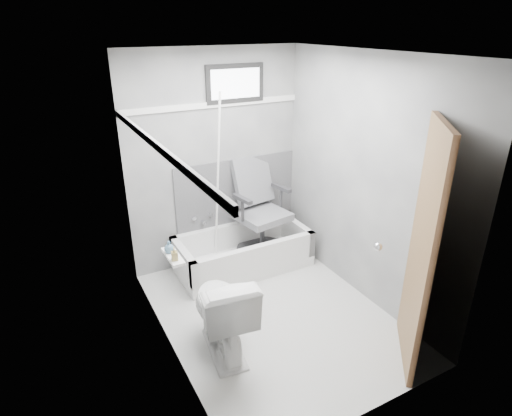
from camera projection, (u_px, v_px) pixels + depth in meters
floor at (273, 315)px, 4.15m from camera, size 2.60×2.60×0.00m
ceiling at (278, 53)px, 3.19m from camera, size 2.60×2.60×0.00m
wall_back at (215, 161)px, 4.72m from camera, size 2.00×0.02×2.40m
wall_front at (383, 273)px, 2.62m from camera, size 2.00×0.02×2.40m
wall_left at (162, 225)px, 3.24m from camera, size 0.02×2.60×2.40m
wall_right at (365, 182)px, 4.11m from camera, size 0.02×2.60×2.40m
bathtub at (243, 251)px, 4.88m from camera, size 1.50×0.70×0.42m
office_chair at (262, 209)px, 4.84m from camera, size 0.73×0.73×1.09m
toilet at (222, 311)px, 3.57m from camera, size 0.56×0.86×0.79m
door at (478, 261)px, 3.14m from camera, size 0.78×0.78×2.00m
window at (235, 83)px, 4.49m from camera, size 0.66×0.04×0.40m
backerboard at (237, 191)px, 4.98m from camera, size 1.50×0.02×0.78m
trim_back at (214, 105)px, 4.46m from camera, size 2.00×0.02×0.06m
trim_left at (156, 145)px, 3.00m from camera, size 0.02×2.60×0.06m
pole at (218, 182)px, 4.55m from camera, size 0.02×0.31×1.93m
shelf at (173, 256)px, 3.40m from camera, size 0.10×0.32×0.02m
soap_bottle_a at (174, 254)px, 3.31m from camera, size 0.06×0.06×0.11m
soap_bottle_b at (169, 247)px, 3.42m from camera, size 0.10×0.10×0.10m
faucet at (202, 219)px, 4.87m from camera, size 0.26×0.10×0.16m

